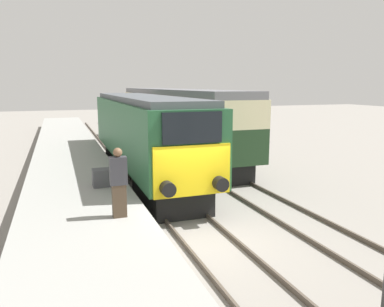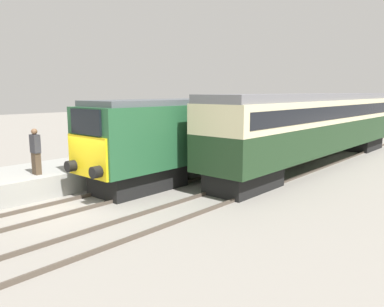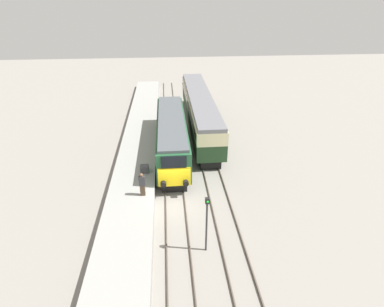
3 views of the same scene
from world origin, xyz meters
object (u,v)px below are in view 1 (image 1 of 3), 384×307
(luggage_crate, at_px, (103,178))
(locomotive, at_px, (143,132))
(person_on_platform, at_px, (119,183))
(passenger_carriage, at_px, (172,114))

(luggage_crate, bearing_deg, locomotive, 61.47)
(luggage_crate, bearing_deg, person_on_platform, -89.24)
(person_on_platform, bearing_deg, passenger_carriage, 67.82)
(passenger_carriage, relative_size, luggage_crate, 28.41)
(locomotive, height_order, luggage_crate, locomotive)
(locomotive, bearing_deg, passenger_carriage, 62.04)
(luggage_crate, bearing_deg, passenger_carriage, 61.80)
(person_on_platform, bearing_deg, luggage_crate, 90.76)
(passenger_carriage, height_order, person_on_platform, passenger_carriage)
(passenger_carriage, bearing_deg, luggage_crate, -118.20)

